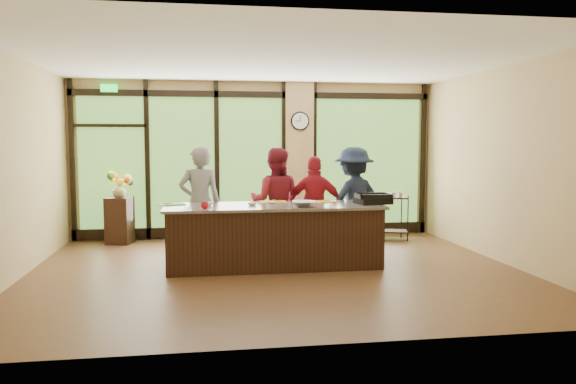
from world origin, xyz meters
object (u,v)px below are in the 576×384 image
object	(u,v)px
cook_right	(354,200)
bar_cart	(389,211)
roasting_pan	(373,201)
flower_stand	(120,220)
island_base	(274,237)
cook_left	(200,203)

from	to	relation	value
cook_right	bar_cart	size ratio (longest dim) A/B	1.94
roasting_pan	flower_stand	distance (m)	4.70
bar_cart	island_base	bearing A→B (deg)	-127.02
island_base	cook_left	distance (m)	1.36
island_base	cook_right	size ratio (longest dim) A/B	1.76
cook_left	flower_stand	world-z (taller)	cook_left
flower_stand	roasting_pan	bearing A→B (deg)	-17.30
cook_left	flower_stand	bearing A→B (deg)	-52.79
island_base	roasting_pan	xyz separation A→B (m)	(1.50, -0.07, 0.52)
island_base	cook_right	xyz separation A→B (m)	(1.45, 0.83, 0.44)
island_base	cook_left	xyz separation A→B (m)	(-1.08, 0.69, 0.45)
bar_cart	flower_stand	bearing A→B (deg)	-169.41
cook_left	flower_stand	size ratio (longest dim) A/B	2.11
island_base	roasting_pan	world-z (taller)	roasting_pan
roasting_pan	bar_cart	xyz separation A→B (m)	(0.94, 1.95, -0.42)
flower_stand	bar_cart	size ratio (longest dim) A/B	0.93
roasting_pan	flower_stand	bearing A→B (deg)	140.85
bar_cart	cook_left	bearing A→B (deg)	-145.90
cook_left	bar_cart	world-z (taller)	cook_left
cook_right	bar_cart	distance (m)	1.48
cook_right	island_base	bearing A→B (deg)	7.55
flower_stand	bar_cart	bearing A→B (deg)	8.36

